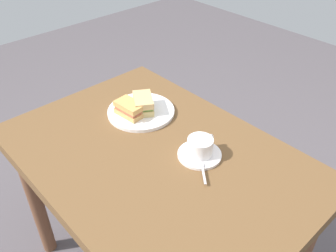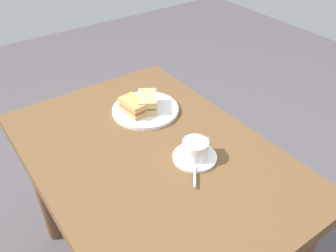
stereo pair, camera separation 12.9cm
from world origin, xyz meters
The scene contains 7 objects.
dining_table centered at (0.00, 0.00, 0.62)m, with size 1.07×0.75×0.72m.
sandwich_plate centered at (-0.22, 0.12, 0.73)m, with size 0.26×0.26×0.01m, color white.
sandwich_front centered at (-0.22, 0.12, 0.77)m, with size 0.13×0.12×0.06m.
sandwich_back centered at (-0.23, 0.07, 0.76)m, with size 0.12×0.08×0.05m.
coffee_saucer centered at (0.11, 0.10, 0.73)m, with size 0.15×0.15×0.01m, color white.
coffee_cup centered at (0.11, 0.10, 0.76)m, with size 0.09×0.11×0.06m.
spoon centered at (0.17, 0.05, 0.73)m, with size 0.08×0.07×0.01m.
Camera 1 is at (0.71, -0.59, 1.52)m, focal length 38.34 mm.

